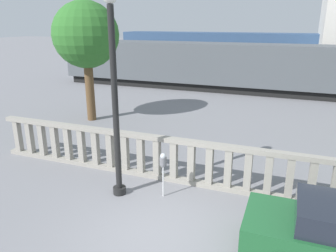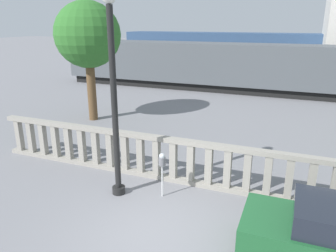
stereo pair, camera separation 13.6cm
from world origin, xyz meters
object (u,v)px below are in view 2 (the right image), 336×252
Objects in this scene: parking_meter at (162,162)px; tree_right at (88,36)px; train_near at (234,67)px; train_far at (251,52)px; lamppost at (114,93)px.

tree_right reaches higher than parking_meter.
train_near is (-1.00, 15.23, 0.66)m from parking_meter.
parking_meter is at bearing -87.02° from train_far.
lamppost is at bearing -50.80° from tree_right.
tree_right is (-4.89, 6.00, 1.14)m from lamppost.
tree_right is at bearing 129.20° from lamppost.
train_near is (0.23, 15.53, -1.20)m from lamppost.
parking_meter is (1.22, 0.30, -1.86)m from lamppost.
parking_meter is 0.05× the size of train_near.
train_near is 1.01× the size of train_far.
lamppost is 0.97× the size of tree_right.
train_near reaches higher than parking_meter.
tree_right reaches higher than train_near.
lamppost reaches higher than parking_meter.
lamppost is 0.22× the size of train_near.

